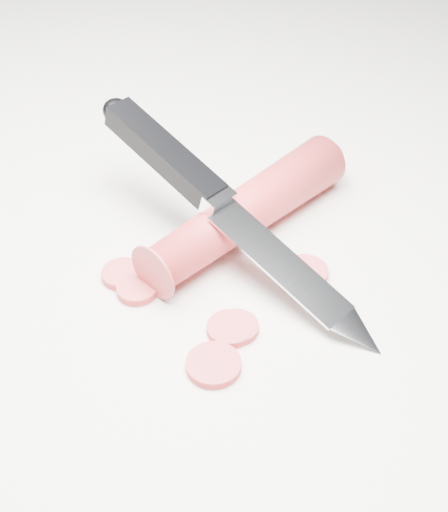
{
  "coord_description": "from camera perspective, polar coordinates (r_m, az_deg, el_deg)",
  "views": [
    {
      "loc": [
        0.03,
        -0.43,
        0.38
      ],
      "look_at": [
        0.04,
        -0.02,
        0.02
      ],
      "focal_mm": 50.0,
      "sensor_mm": 36.0,
      "label": 1
    }
  ],
  "objects": [
    {
      "name": "kitchen_knife",
      "position": [
        0.54,
        0.78,
        3.57
      ],
      "size": [
        0.23,
        0.23,
        0.09
      ],
      "primitive_type": null,
      "color": "silver",
      "rests_on": "ground"
    },
    {
      "name": "ground",
      "position": [
        0.57,
        -4.41,
        -0.28
      ],
      "size": [
        2.4,
        2.4,
        0.0
      ],
      "primitive_type": "plane",
      "color": "silver",
      "rests_on": "ground"
    },
    {
      "name": "carrot",
      "position": [
        0.58,
        1.85,
        3.66
      ],
      "size": [
        0.17,
        0.17,
        0.04
      ],
      "primitive_type": "cylinder",
      "rotation": [
        1.57,
        0.0,
        -0.79
      ],
      "color": "red",
      "rests_on": "ground"
    },
    {
      "name": "carrot_slice_1",
      "position": [
        0.56,
        -8.11,
        -1.45
      ],
      "size": [
        0.03,
        0.03,
        0.01
      ],
      "primitive_type": "cylinder",
      "color": "#C83B40",
      "rests_on": "ground"
    },
    {
      "name": "carrot_slice_5",
      "position": [
        0.55,
        -6.96,
        -2.67
      ],
      "size": [
        0.03,
        0.03,
        0.01
      ],
      "primitive_type": "cylinder",
      "color": "#C83B40",
      "rests_on": "ground"
    },
    {
      "name": "carrot_slice_0",
      "position": [
        0.56,
        6.49,
        -1.3
      ],
      "size": [
        0.04,
        0.04,
        0.01
      ],
      "primitive_type": "cylinder",
      "color": "#C83B40",
      "rests_on": "ground"
    },
    {
      "name": "carrot_slice_4",
      "position": [
        0.52,
        0.98,
        -5.73
      ],
      "size": [
        0.03,
        0.03,
        0.01
      ],
      "primitive_type": "cylinder",
      "color": "#C83B40",
      "rests_on": "ground"
    },
    {
      "name": "carrot_slice_3",
      "position": [
        0.49,
        -0.84,
        -8.71
      ],
      "size": [
        0.04,
        0.04,
        0.01
      ],
      "primitive_type": "cylinder",
      "color": "#C83B40",
      "rests_on": "ground"
    },
    {
      "name": "carrot_slice_2",
      "position": [
        0.51,
        0.49,
        -5.84
      ],
      "size": [
        0.03,
        0.03,
        0.01
      ],
      "primitive_type": "cylinder",
      "color": "#C83B40",
      "rests_on": "ground"
    }
  ]
}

